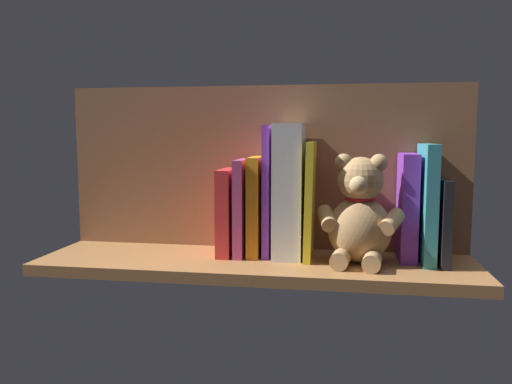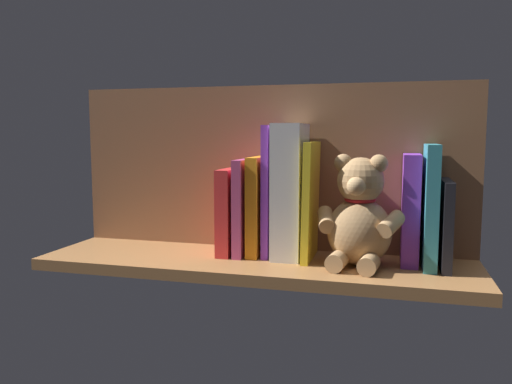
# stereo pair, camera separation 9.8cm
# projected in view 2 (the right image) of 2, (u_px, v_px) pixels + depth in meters

# --- Properties ---
(ground_plane) EXTENTS (0.84, 0.25, 0.02)m
(ground_plane) POSITION_uv_depth(u_px,v_px,m) (256.00, 263.00, 1.00)
(ground_plane) COLOR #9E6B3D
(shelf_back_panel) EXTENTS (0.84, 0.02, 0.34)m
(shelf_back_panel) POSITION_uv_depth(u_px,v_px,m) (268.00, 168.00, 1.07)
(shelf_back_panel) COLOR brown
(shelf_back_panel) RESTS_ON ground_plane
(book_0) EXTENTS (0.02, 0.13, 0.16)m
(book_0) POSITION_uv_depth(u_px,v_px,m) (445.00, 224.00, 0.92)
(book_0) COLOR black
(book_0) RESTS_ON ground_plane
(book_1) EXTENTS (0.02, 0.13, 0.22)m
(book_1) POSITION_uv_depth(u_px,v_px,m) (430.00, 206.00, 0.92)
(book_1) COLOR teal
(book_1) RESTS_ON ground_plane
(book_2) EXTENTS (0.03, 0.10, 0.21)m
(book_2) POSITION_uv_depth(u_px,v_px,m) (410.00, 209.00, 0.94)
(book_2) COLOR purple
(book_2) RESTS_ON ground_plane
(teddy_bear) EXTENTS (0.17, 0.14, 0.21)m
(teddy_bear) POSITION_uv_depth(u_px,v_px,m) (359.00, 217.00, 0.93)
(teddy_bear) COLOR tan
(teddy_bear) RESTS_ON ground_plane
(book_3) EXTENTS (0.02, 0.13, 0.23)m
(book_3) POSITION_uv_depth(u_px,v_px,m) (311.00, 201.00, 0.98)
(book_3) COLOR yellow
(book_3) RESTS_ON ground_plane
(dictionary_thick_white) EXTENTS (0.06, 0.12, 0.26)m
(dictionary_thick_white) POSITION_uv_depth(u_px,v_px,m) (290.00, 191.00, 0.99)
(dictionary_thick_white) COLOR silver
(dictionary_thick_white) RESTS_ON ground_plane
(book_4) EXTENTS (0.01, 0.10, 0.26)m
(book_4) POSITION_uv_depth(u_px,v_px,m) (270.00, 191.00, 1.01)
(book_4) COLOR purple
(book_4) RESTS_ON ground_plane
(book_5) EXTENTS (0.02, 0.11, 0.20)m
(book_5) POSITION_uv_depth(u_px,v_px,m) (258.00, 206.00, 1.02)
(book_5) COLOR orange
(book_5) RESTS_ON ground_plane
(book_6) EXTENTS (0.02, 0.12, 0.19)m
(book_6) POSITION_uv_depth(u_px,v_px,m) (244.00, 207.00, 1.02)
(book_6) COLOR #B23F72
(book_6) RESTS_ON ground_plane
(book_7) EXTENTS (0.03, 0.12, 0.17)m
(book_7) POSITION_uv_depth(u_px,v_px,m) (230.00, 211.00, 1.03)
(book_7) COLOR red
(book_7) RESTS_ON ground_plane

